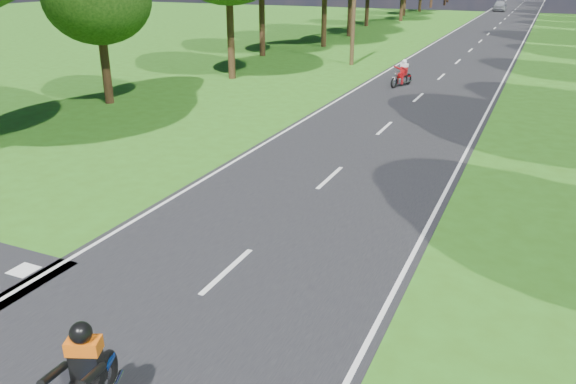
% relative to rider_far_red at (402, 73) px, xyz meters
% --- Properties ---
extents(ground, '(160.00, 160.00, 0.00)m').
position_rel_rider_far_red_xyz_m(ground, '(1.42, -22.35, -0.71)').
color(ground, '#2E5F15').
rests_on(ground, ground).
extents(main_road, '(7.00, 140.00, 0.02)m').
position_rel_rider_far_red_xyz_m(main_road, '(1.42, 27.65, -0.70)').
color(main_road, black).
rests_on(main_road, ground).
extents(road_markings, '(7.40, 140.00, 0.01)m').
position_rel_rider_far_red_xyz_m(road_markings, '(1.28, 25.78, -0.68)').
color(road_markings, silver).
rests_on(road_markings, main_road).
extents(rider_far_red, '(1.03, 1.73, 1.37)m').
position_rel_rider_far_red_xyz_m(rider_far_red, '(0.00, 0.00, 0.00)').
color(rider_far_red, '#B20D11').
rests_on(rider_far_red, main_road).
extents(distant_car, '(1.85, 4.38, 1.48)m').
position_rel_rider_far_red_xyz_m(distant_car, '(-0.44, 59.30, 0.06)').
color(distant_car, '#AFB3B7').
rests_on(distant_car, main_road).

